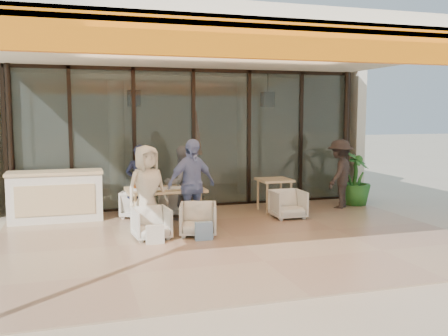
# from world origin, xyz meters

# --- Properties ---
(ground) EXTENTS (70.00, 70.00, 0.00)m
(ground) POSITION_xyz_m (0.00, 0.00, 0.00)
(ground) COLOR #C6B293
(ground) RESTS_ON ground
(terrace_floor) EXTENTS (8.00, 6.00, 0.01)m
(terrace_floor) POSITION_xyz_m (0.00, 0.00, 0.01)
(terrace_floor) COLOR tan
(terrace_floor) RESTS_ON ground
(terrace_structure) EXTENTS (8.00, 6.00, 3.40)m
(terrace_structure) POSITION_xyz_m (0.00, -0.26, 3.25)
(terrace_structure) COLOR silver
(terrace_structure) RESTS_ON ground
(glass_storefront) EXTENTS (8.08, 0.10, 3.20)m
(glass_storefront) POSITION_xyz_m (0.00, 3.00, 1.60)
(glass_storefront) COLOR #9EADA3
(glass_storefront) RESTS_ON ground
(interior_block) EXTENTS (9.05, 3.62, 3.52)m
(interior_block) POSITION_xyz_m (0.01, 5.31, 2.23)
(interior_block) COLOR silver
(interior_block) RESTS_ON ground
(host_counter) EXTENTS (1.85, 0.65, 1.04)m
(host_counter) POSITION_xyz_m (-3.02, 2.30, 0.53)
(host_counter) COLOR silver
(host_counter) RESTS_ON ground
(dining_table) EXTENTS (1.50, 0.90, 0.93)m
(dining_table) POSITION_xyz_m (-0.98, 1.30, 0.69)
(dining_table) COLOR #E5C18C
(dining_table) RESTS_ON ground
(chair_far_left) EXTENTS (0.80, 0.78, 0.65)m
(chair_far_left) POSITION_xyz_m (-1.39, 2.25, 0.33)
(chair_far_left) COLOR silver
(chair_far_left) RESTS_ON ground
(chair_far_right) EXTENTS (0.72, 0.68, 0.67)m
(chair_far_right) POSITION_xyz_m (-0.55, 2.25, 0.33)
(chair_far_right) COLOR silver
(chair_far_right) RESTS_ON ground
(chair_near_left) EXTENTS (0.66, 0.63, 0.63)m
(chair_near_left) POSITION_xyz_m (-1.39, 0.35, 0.31)
(chair_near_left) COLOR silver
(chair_near_left) RESTS_ON ground
(chair_near_right) EXTENTS (0.78, 0.75, 0.66)m
(chair_near_right) POSITION_xyz_m (-0.55, 0.35, 0.33)
(chair_near_right) COLOR silver
(chair_near_right) RESTS_ON ground
(diner_navy) EXTENTS (0.65, 0.51, 1.58)m
(diner_navy) POSITION_xyz_m (-1.39, 1.75, 0.79)
(diner_navy) COLOR #171E33
(diner_navy) RESTS_ON ground
(diner_grey) EXTENTS (0.86, 0.74, 1.53)m
(diner_grey) POSITION_xyz_m (-0.55, 1.75, 0.76)
(diner_grey) COLOR slate
(diner_grey) RESTS_ON ground
(diner_cream) EXTENTS (0.92, 0.76, 1.62)m
(diner_cream) POSITION_xyz_m (-1.39, 0.85, 0.81)
(diner_cream) COLOR beige
(diner_cream) RESTS_ON ground
(diner_periwinkle) EXTENTS (1.09, 0.75, 1.72)m
(diner_periwinkle) POSITION_xyz_m (-0.55, 0.85, 0.86)
(diner_periwinkle) COLOR #7787C6
(diner_periwinkle) RESTS_ON ground
(tote_bag_cream) EXTENTS (0.30, 0.10, 0.34)m
(tote_bag_cream) POSITION_xyz_m (-1.39, -0.05, 0.17)
(tote_bag_cream) COLOR silver
(tote_bag_cream) RESTS_ON ground
(tote_bag_blue) EXTENTS (0.30, 0.10, 0.34)m
(tote_bag_blue) POSITION_xyz_m (-0.55, -0.05, 0.17)
(tote_bag_blue) COLOR #99BFD8
(tote_bag_blue) RESTS_ON ground
(side_table) EXTENTS (0.70, 0.70, 0.74)m
(side_table) POSITION_xyz_m (1.59, 1.98, 0.64)
(side_table) COLOR #E5C18C
(side_table) RESTS_ON ground
(side_chair) EXTENTS (0.66, 0.62, 0.67)m
(side_chair) POSITION_xyz_m (1.59, 1.23, 0.33)
(side_chair) COLOR silver
(side_chair) RESTS_ON ground
(standing_woman) EXTENTS (1.17, 1.13, 1.61)m
(standing_woman) POSITION_xyz_m (3.19, 1.92, 0.80)
(standing_woman) COLOR black
(standing_woman) RESTS_ON ground
(potted_palm) EXTENTS (1.02, 1.02, 1.29)m
(potted_palm) POSITION_xyz_m (3.74, 2.13, 0.65)
(potted_palm) COLOR #1E5919
(potted_palm) RESTS_ON ground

